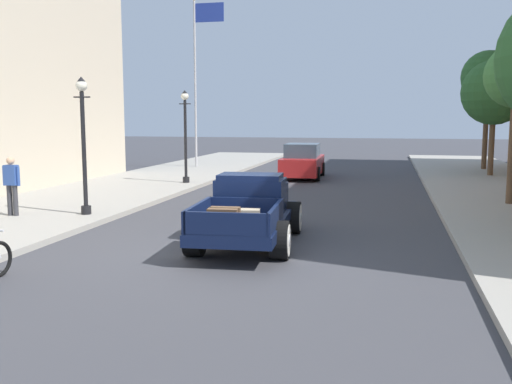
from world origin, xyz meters
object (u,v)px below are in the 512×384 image
pedestrian_sidewalk_left (12,182)px  flagpole (199,64)px  street_lamp_near (83,135)px  street_lamp_far (185,129)px  car_background_red (303,162)px  street_tree_third (494,93)px  hotrod_truck_navy (250,209)px  street_tree_farthest (488,78)px

pedestrian_sidewalk_left → flagpole: (-0.03, 16.54, 4.68)m
street_lamp_near → street_lamp_far: same height
car_background_red → flagpole: flagpole is taller
street_lamp_far → street_tree_third: street_tree_third is taller
hotrod_truck_navy → street_lamp_near: street_lamp_near is taller
hotrod_truck_navy → pedestrian_sidewalk_left: pedestrian_sidewalk_left is taller
car_background_red → street_lamp_far: size_ratio=1.13×
car_background_red → street_tree_third: bearing=12.4°
flagpole → street_tree_third: flagpole is taller
car_background_red → street_tree_third: (8.73, 1.91, 3.26)m
street_lamp_far → flagpole: 8.65m
car_background_red → street_tree_farthest: 11.24m
street_tree_third → street_lamp_near: bearing=-132.3°
street_tree_third → street_tree_farthest: bearing=86.1°
car_background_red → pedestrian_sidewalk_left: bearing=-115.4°
street_lamp_far → street_tree_farthest: size_ratio=0.62×
hotrod_truck_navy → flagpole: bearing=112.0°
car_background_red → pedestrian_sidewalk_left: (-6.25, -13.15, 0.32)m
flagpole → street_tree_farthest: (15.24, 1.96, -0.83)m
street_lamp_far → street_lamp_near: bearing=-90.3°
street_tree_farthest → street_lamp_near: bearing=-126.8°
hotrod_truck_navy → street_tree_farthest: bearing=67.5°
pedestrian_sidewalk_left → street_tree_third: (14.98, 15.06, 2.94)m
pedestrian_sidewalk_left → flagpole: bearing=90.1°
flagpole → street_tree_farthest: size_ratio=1.47×
car_background_red → street_tree_farthest: size_ratio=0.70×
pedestrian_sidewalk_left → car_background_red: bearing=64.6°
hotrod_truck_navy → flagpole: size_ratio=0.55×
pedestrian_sidewalk_left → street_tree_farthest: 24.26m
hotrod_truck_navy → street_tree_third: 18.28m
street_tree_farthest → flagpole: bearing=-172.7°
hotrod_truck_navy → car_background_red: (-0.86, 14.26, 0.01)m
hotrod_truck_navy → street_lamp_near: size_ratio=1.30×
pedestrian_sidewalk_left → street_tree_farthest: size_ratio=0.27×
pedestrian_sidewalk_left → street_tree_farthest: street_tree_farthest is taller
street_lamp_near → street_tree_farthest: street_tree_farthest is taller
car_background_red → street_lamp_far: (-4.32, -4.32, 1.62)m
hotrod_truck_navy → street_lamp_far: size_ratio=1.30×
street_lamp_far → street_tree_third: (13.05, 6.23, 1.64)m
hotrod_truck_navy → pedestrian_sidewalk_left: 7.20m
hotrod_truck_navy → flagpole: (-7.14, 17.66, 5.02)m
pedestrian_sidewalk_left → street_lamp_far: street_lamp_far is taller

